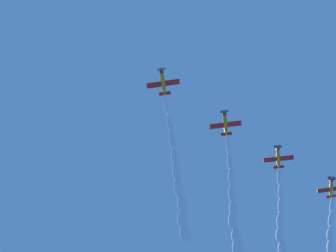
{
  "coord_description": "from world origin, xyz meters",
  "views": [
    {
      "loc": [
        -36.69,
        -0.88,
        1.4
      ],
      "look_at": [
        13.31,
        0.13,
        90.3
      ],
      "focal_mm": 41.5,
      "sensor_mm": 36.0,
      "label": 1
    }
  ],
  "objects_px": {
    "airplane_lead": "(163,82)",
    "airplane_outer_left": "(331,188)",
    "airplane_right_wingman": "(278,157)",
    "airplane_left_wingman": "(225,123)"
  },
  "relations": [
    {
      "from": "airplane_lead",
      "to": "airplane_right_wingman",
      "type": "distance_m",
      "value": 39.09
    },
    {
      "from": "airplane_left_wingman",
      "to": "airplane_lead",
      "type": "bearing_deg",
      "value": 125.78
    },
    {
      "from": "airplane_right_wingman",
      "to": "airplane_outer_left",
      "type": "relative_size",
      "value": 1.0
    },
    {
      "from": "airplane_left_wingman",
      "to": "airplane_outer_left",
      "type": "bearing_deg",
      "value": -54.49
    },
    {
      "from": "airplane_right_wingman",
      "to": "airplane_outer_left",
      "type": "xyz_separation_m",
      "value": [
        11.45,
        -17.03,
        0.52
      ]
    },
    {
      "from": "airplane_left_wingman",
      "to": "airplane_outer_left",
      "type": "height_order",
      "value": "airplane_outer_left"
    },
    {
      "from": "airplane_lead",
      "to": "airplane_outer_left",
      "type": "distance_m",
      "value": 59.6
    },
    {
      "from": "airplane_left_wingman",
      "to": "airplane_right_wingman",
      "type": "distance_m",
      "value": 19.4
    },
    {
      "from": "airplane_left_wingman",
      "to": "airplane_right_wingman",
      "type": "xyz_separation_m",
      "value": [
        11.71,
        -15.43,
        1.0
      ]
    },
    {
      "from": "airplane_lead",
      "to": "airplane_left_wingman",
      "type": "distance_m",
      "value": 19.75
    }
  ]
}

